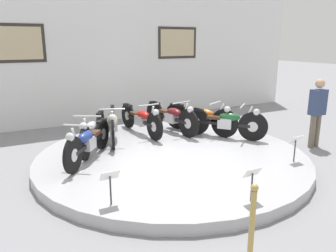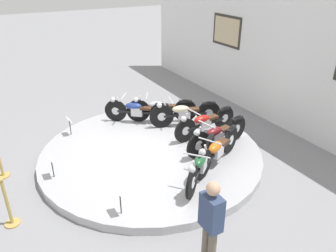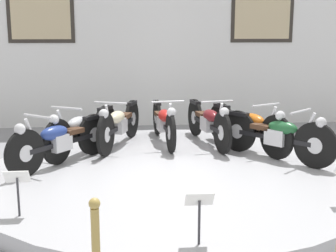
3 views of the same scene
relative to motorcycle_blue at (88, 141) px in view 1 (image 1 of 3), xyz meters
name	(u,v)px [view 1 (image 1 of 3)]	position (x,y,z in m)	size (l,w,h in m)	color
ground_plane	(172,162)	(1.60, -0.36, -0.58)	(60.00, 60.00, 0.00)	gray
display_platform	(172,157)	(1.60, -0.36, -0.48)	(5.39, 5.39, 0.19)	#ADADB2
back_wall	(106,50)	(1.60, 3.79, 1.55)	(14.00, 0.22, 4.26)	white
motorcycle_blue	(88,141)	(0.00, 0.00, 0.00)	(1.27, 1.61, 0.80)	black
motorcycle_silver	(93,131)	(0.26, 0.62, 0.01)	(1.02, 1.80, 0.81)	black
motorcycle_cream	(113,123)	(0.84, 1.06, 0.01)	(0.74, 1.94, 0.82)	black
motorcycle_red	(141,119)	(1.61, 1.21, 0.00)	(0.54, 2.00, 0.80)	black
motorcycle_maroon	(172,116)	(2.36, 1.06, 0.01)	(0.55, 2.01, 0.82)	black
motorcycle_orange	(201,117)	(2.94, 0.62, 0.01)	(0.94, 1.85, 0.82)	black
motorcycle_green	(225,121)	(3.21, 0.00, 0.01)	(1.34, 1.58, 0.81)	black
info_placard_front_left	(110,180)	(-0.19, -1.88, -0.02)	(0.26, 0.11, 0.51)	#333338
info_placard_front_centre	(252,177)	(1.60, -2.71, -0.02)	(0.26, 0.11, 0.51)	#333338
info_placard_front_right	(295,143)	(3.39, -1.88, -0.02)	(0.26, 0.11, 0.51)	#333338
visitor_standing	(317,110)	(4.98, -1.05, 0.31)	(0.36, 0.22, 1.59)	#6B6051
stanchion_post_left_of_entry	(251,244)	(0.73, -3.67, -0.23)	(0.28, 0.28, 1.02)	tan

